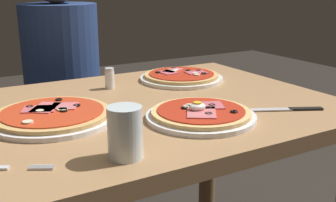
{
  "coord_description": "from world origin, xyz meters",
  "views": [
    {
      "loc": [
        -0.47,
        -1.0,
        1.07
      ],
      "look_at": [
        0.06,
        -0.09,
        0.77
      ],
      "focal_mm": 44.79,
      "sensor_mm": 36.0,
      "label": 1
    }
  ],
  "objects_px": {
    "water_glass_near": "(125,136)",
    "fork": "(4,168)",
    "knife": "(292,109)",
    "pizza_across_right": "(53,116)",
    "salt_shaker": "(110,78)",
    "dining_table": "(133,147)",
    "diner_person": "(64,101)",
    "pizza_foreground": "(201,114)",
    "pizza_across_left": "(181,77)"
  },
  "relations": [
    {
      "from": "knife",
      "to": "salt_shaker",
      "type": "height_order",
      "value": "salt_shaker"
    },
    {
      "from": "pizza_across_left",
      "to": "fork",
      "type": "relative_size",
      "value": 1.97
    },
    {
      "from": "water_glass_near",
      "to": "salt_shaker",
      "type": "relative_size",
      "value": 1.55
    },
    {
      "from": "pizza_across_right",
      "to": "fork",
      "type": "xyz_separation_m",
      "value": [
        -0.16,
        -0.23,
        -0.01
      ]
    },
    {
      "from": "pizza_foreground",
      "to": "fork",
      "type": "distance_m",
      "value": 0.48
    },
    {
      "from": "dining_table",
      "to": "pizza_across_right",
      "type": "relative_size",
      "value": 3.67
    },
    {
      "from": "dining_table",
      "to": "water_glass_near",
      "type": "height_order",
      "value": "water_glass_near"
    },
    {
      "from": "pizza_across_right",
      "to": "fork",
      "type": "relative_size",
      "value": 2.14
    },
    {
      "from": "dining_table",
      "to": "pizza_across_right",
      "type": "bearing_deg",
      "value": -178.28
    },
    {
      "from": "water_glass_near",
      "to": "fork",
      "type": "height_order",
      "value": "water_glass_near"
    },
    {
      "from": "dining_table",
      "to": "fork",
      "type": "height_order",
      "value": "fork"
    },
    {
      "from": "water_glass_near",
      "to": "knife",
      "type": "xyz_separation_m",
      "value": [
        0.51,
        0.06,
        -0.04
      ]
    },
    {
      "from": "salt_shaker",
      "to": "pizza_across_left",
      "type": "bearing_deg",
      "value": -3.98
    },
    {
      "from": "pizza_across_right",
      "to": "water_glass_near",
      "type": "distance_m",
      "value": 0.31
    },
    {
      "from": "knife",
      "to": "pizza_across_left",
      "type": "bearing_deg",
      "value": 99.06
    },
    {
      "from": "pizza_foreground",
      "to": "fork",
      "type": "relative_size",
      "value": 1.9
    },
    {
      "from": "pizza_across_right",
      "to": "knife",
      "type": "xyz_separation_m",
      "value": [
        0.58,
        -0.24,
        -0.01
      ]
    },
    {
      "from": "pizza_across_left",
      "to": "fork",
      "type": "xyz_separation_m",
      "value": [
        -0.66,
        -0.44,
        -0.01
      ]
    },
    {
      "from": "dining_table",
      "to": "water_glass_near",
      "type": "xyz_separation_m",
      "value": [
        -0.16,
        -0.3,
        0.16
      ]
    },
    {
      "from": "pizza_across_left",
      "to": "pizza_across_right",
      "type": "distance_m",
      "value": 0.54
    },
    {
      "from": "pizza_across_left",
      "to": "water_glass_near",
      "type": "relative_size",
      "value": 2.75
    },
    {
      "from": "diner_person",
      "to": "pizza_across_left",
      "type": "bearing_deg",
      "value": 115.21
    },
    {
      "from": "water_glass_near",
      "to": "salt_shaker",
      "type": "height_order",
      "value": "water_glass_near"
    },
    {
      "from": "dining_table",
      "to": "salt_shaker",
      "type": "relative_size",
      "value": 17.08
    },
    {
      "from": "dining_table",
      "to": "diner_person",
      "type": "distance_m",
      "value": 0.75
    },
    {
      "from": "pizza_across_left",
      "to": "diner_person",
      "type": "relative_size",
      "value": 0.24
    },
    {
      "from": "fork",
      "to": "knife",
      "type": "height_order",
      "value": "knife"
    },
    {
      "from": "fork",
      "to": "pizza_foreground",
      "type": "bearing_deg",
      "value": 6.6
    },
    {
      "from": "knife",
      "to": "water_glass_near",
      "type": "bearing_deg",
      "value": -173.45
    },
    {
      "from": "pizza_across_right",
      "to": "water_glass_near",
      "type": "xyz_separation_m",
      "value": [
        0.06,
        -0.3,
        0.03
      ]
    },
    {
      "from": "pizza_across_left",
      "to": "fork",
      "type": "distance_m",
      "value": 0.79
    },
    {
      "from": "salt_shaker",
      "to": "fork",
      "type": "bearing_deg",
      "value": -131.31
    },
    {
      "from": "dining_table",
      "to": "pizza_across_left",
      "type": "bearing_deg",
      "value": 34.82
    },
    {
      "from": "diner_person",
      "to": "pizza_foreground",
      "type": "bearing_deg",
      "value": 94.74
    },
    {
      "from": "pizza_foreground",
      "to": "water_glass_near",
      "type": "relative_size",
      "value": 2.66
    },
    {
      "from": "pizza_across_right",
      "to": "pizza_foreground",
      "type": "bearing_deg",
      "value": -28.88
    },
    {
      "from": "knife",
      "to": "salt_shaker",
      "type": "distance_m",
      "value": 0.57
    },
    {
      "from": "salt_shaker",
      "to": "diner_person",
      "type": "height_order",
      "value": "diner_person"
    },
    {
      "from": "pizza_foreground",
      "to": "pizza_across_left",
      "type": "relative_size",
      "value": 0.97
    },
    {
      "from": "salt_shaker",
      "to": "pizza_foreground",
      "type": "bearing_deg",
      "value": -79.13
    },
    {
      "from": "dining_table",
      "to": "knife",
      "type": "xyz_separation_m",
      "value": [
        0.36,
        -0.25,
        0.12
      ]
    },
    {
      "from": "water_glass_near",
      "to": "dining_table",
      "type": "bearing_deg",
      "value": 62.61
    },
    {
      "from": "water_glass_near",
      "to": "fork",
      "type": "distance_m",
      "value": 0.23
    },
    {
      "from": "pizza_across_right",
      "to": "fork",
      "type": "distance_m",
      "value": 0.28
    },
    {
      "from": "pizza_across_left",
      "to": "pizza_across_right",
      "type": "relative_size",
      "value": 0.92
    },
    {
      "from": "pizza_across_left",
      "to": "knife",
      "type": "xyz_separation_m",
      "value": [
        0.07,
        -0.44,
        -0.01
      ]
    },
    {
      "from": "dining_table",
      "to": "salt_shaker",
      "type": "distance_m",
      "value": 0.27
    },
    {
      "from": "water_glass_near",
      "to": "diner_person",
      "type": "height_order",
      "value": "diner_person"
    },
    {
      "from": "dining_table",
      "to": "water_glass_near",
      "type": "relative_size",
      "value": 11.01
    },
    {
      "from": "pizza_across_right",
      "to": "knife",
      "type": "bearing_deg",
      "value": -22.58
    }
  ]
}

